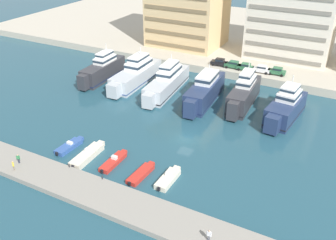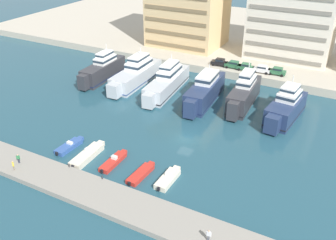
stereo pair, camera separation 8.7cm
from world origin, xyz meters
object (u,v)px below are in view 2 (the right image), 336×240
object	(u,v)px
car_green_left	(234,64)
car_white_center_left	(262,69)
yacht_charcoal_far_left	(103,69)
motorboat_blue_far_left	(69,146)
pedestrian_near_edge	(13,165)
car_green_mid_left	(246,67)
yacht_navy_center_left	(205,91)
motorboat_cream_left	(88,155)
motorboat_red_mid_left	(114,161)
pedestrian_far_side	(209,235)
yacht_silver_mid_left	(167,82)
motorboat_cream_center	(168,179)
car_green_center	(277,71)
car_black_far_left	(220,62)
yacht_silver_left	(136,74)
yacht_charcoal_center	(244,93)
motorboat_red_center_left	(141,174)
yacht_navy_center_right	(286,107)
pedestrian_mid_deck	(18,158)

from	to	relation	value
car_green_left	car_white_center_left	world-z (taller)	same
yacht_charcoal_far_left	car_white_center_left	size ratio (longest dim) A/B	3.97
motorboat_blue_far_left	pedestrian_near_edge	world-z (taller)	pedestrian_near_edge
car_green_mid_left	yacht_navy_center_left	bearing A→B (deg)	-101.77
motorboat_cream_left	motorboat_red_mid_left	world-z (taller)	motorboat_cream_left
yacht_navy_center_left	pedestrian_far_side	xyz separation A→B (m)	(16.21, -36.54, -0.62)
motorboat_blue_far_left	pedestrian_near_edge	xyz separation A→B (m)	(-2.40, -9.61, 1.39)
yacht_silver_mid_left	motorboat_cream_left	size ratio (longest dim) A/B	2.49
yacht_navy_center_left	motorboat_cream_left	bearing A→B (deg)	-106.35
motorboat_cream_center	car_green_center	world-z (taller)	car_green_center
motorboat_blue_far_left	car_black_far_left	world-z (taller)	car_black_far_left
yacht_silver_mid_left	car_green_mid_left	world-z (taller)	yacht_silver_mid_left
yacht_navy_center_left	pedestrian_near_edge	bearing A→B (deg)	-112.44
car_green_left	motorboat_cream_left	bearing A→B (deg)	-100.95
yacht_silver_left	yacht_charcoal_center	bearing A→B (deg)	1.46
motorboat_red_center_left	motorboat_cream_center	bearing A→B (deg)	10.73
yacht_silver_mid_left	pedestrian_far_side	bearing A→B (deg)	-55.54
yacht_silver_mid_left	pedestrian_near_edge	world-z (taller)	yacht_silver_mid_left
yacht_silver_left	pedestrian_near_edge	world-z (taller)	yacht_silver_left
yacht_silver_mid_left	car_green_center	distance (m)	26.33
motorboat_red_mid_left	motorboat_cream_center	world-z (taller)	motorboat_cream_center
motorboat_blue_far_left	pedestrian_far_side	bearing A→B (deg)	-16.71
yacht_charcoal_far_left	motorboat_blue_far_left	world-z (taller)	yacht_charcoal_far_left
yacht_charcoal_far_left	car_green_center	distance (m)	41.34
yacht_navy_center_left	yacht_navy_center_right	distance (m)	16.84
motorboat_cream_center	yacht_charcoal_far_left	bearing A→B (deg)	139.62
pedestrian_near_edge	pedestrian_mid_deck	world-z (taller)	pedestrian_near_edge
yacht_silver_left	car_white_center_left	world-z (taller)	yacht_silver_left
yacht_navy_center_left	car_green_mid_left	bearing A→B (deg)	78.23
yacht_charcoal_center	motorboat_cream_center	xyz separation A→B (m)	(-1.74, -30.02, -2.22)
motorboat_cream_center	car_green_center	bearing A→B (deg)	83.96
motorboat_cream_left	motorboat_cream_center	size ratio (longest dim) A/B	1.32
car_green_mid_left	yacht_charcoal_center	bearing A→B (deg)	-73.45
yacht_silver_left	car_white_center_left	size ratio (longest dim) A/B	4.74
car_green_left	pedestrian_mid_deck	bearing A→B (deg)	-107.49
yacht_silver_left	pedestrian_far_side	distance (m)	51.31
motorboat_red_mid_left	pedestrian_near_edge	size ratio (longest dim) A/B	4.10
motorboat_cream_left	motorboat_cream_center	world-z (taller)	motorboat_cream_left
motorboat_red_center_left	car_green_left	distance (m)	45.56
yacht_silver_mid_left	pedestrian_near_edge	xyz separation A→B (m)	(-5.89, -38.36, -0.50)
yacht_charcoal_far_left	pedestrian_mid_deck	world-z (taller)	yacht_charcoal_far_left
car_black_far_left	motorboat_blue_far_left	bearing A→B (deg)	-102.35
motorboat_blue_far_left	motorboat_cream_left	distance (m)	4.72
yacht_silver_mid_left	motorboat_red_center_left	bearing A→B (deg)	-68.97
yacht_navy_center_left	motorboat_blue_far_left	world-z (taller)	yacht_navy_center_left
motorboat_red_center_left	pedestrian_near_edge	distance (m)	19.42
pedestrian_far_side	pedestrian_mid_deck	bearing A→B (deg)	178.57
motorboat_red_center_left	car_green_left	bearing A→B (deg)	91.78
yacht_charcoal_far_left	yacht_navy_center_right	distance (m)	43.33
yacht_silver_left	yacht_charcoal_center	world-z (taller)	yacht_charcoal_center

